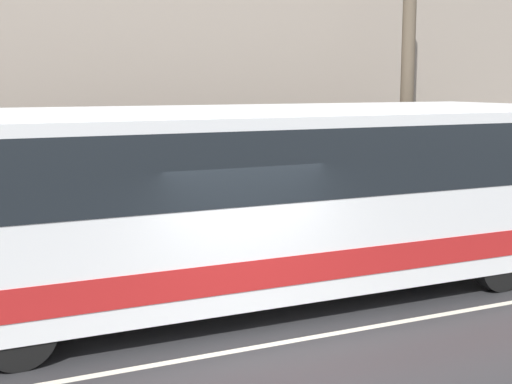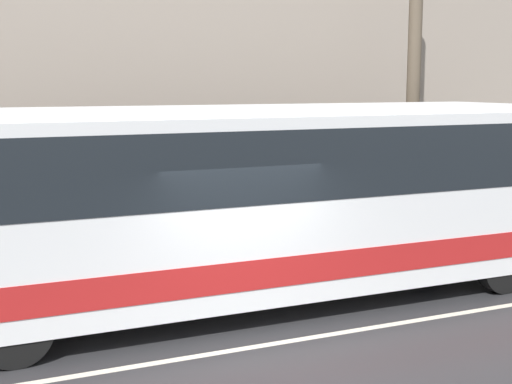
# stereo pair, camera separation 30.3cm
# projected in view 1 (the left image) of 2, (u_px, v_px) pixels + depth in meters

# --- Properties ---
(ground_plane) EXTENTS (60.00, 60.00, 0.00)m
(ground_plane) POSITION_uv_depth(u_px,v_px,m) (262.00, 346.00, 10.07)
(ground_plane) COLOR #2D2D30
(sidewalk) EXTENTS (60.00, 2.22, 0.15)m
(sidewalk) POSITION_uv_depth(u_px,v_px,m) (153.00, 261.00, 14.62)
(sidewalk) COLOR #A09E99
(sidewalk) RESTS_ON ground_plane
(building_facade) EXTENTS (60.00, 0.35, 10.94)m
(building_facade) POSITION_uv_depth(u_px,v_px,m) (129.00, 7.00, 14.94)
(building_facade) COLOR gray
(building_facade) RESTS_ON ground_plane
(lane_stripe) EXTENTS (54.00, 0.14, 0.01)m
(lane_stripe) POSITION_uv_depth(u_px,v_px,m) (262.00, 346.00, 10.07)
(lane_stripe) COLOR beige
(lane_stripe) RESTS_ON ground_plane
(transit_bus) EXTENTS (12.26, 2.62, 3.31)m
(transit_bus) POSITION_uv_depth(u_px,v_px,m) (243.00, 196.00, 11.61)
(transit_bus) COLOR white
(transit_bus) RESTS_ON ground_plane
(utility_pole_near) EXTENTS (0.30, 0.30, 7.08)m
(utility_pole_near) POSITION_uv_depth(u_px,v_px,m) (407.00, 83.00, 15.92)
(utility_pole_near) COLOR brown
(utility_pole_near) RESTS_ON sidewalk
(pedestrian_waiting) EXTENTS (0.36, 0.36, 1.69)m
(pedestrian_waiting) POSITION_uv_depth(u_px,v_px,m) (22.00, 225.00, 13.95)
(pedestrian_waiting) COLOR #333338
(pedestrian_waiting) RESTS_ON sidewalk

